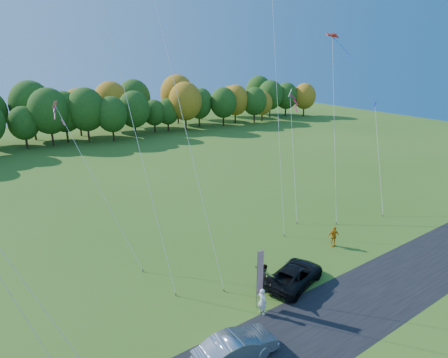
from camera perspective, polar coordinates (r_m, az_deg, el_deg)
ground at (r=29.29m, az=7.16°, el=-16.21°), size 160.00×160.00×0.00m
asphalt_strip at (r=27.11m, az=13.25°, el=-19.82°), size 90.00×6.00×0.01m
tree_line at (r=76.11m, az=-22.18°, el=4.42°), size 116.00×12.00×10.00m
black_suv at (r=30.33m, az=10.06°, el=-13.34°), size 5.92×3.91×1.51m
silver_sedan at (r=23.85m, az=1.73°, el=-22.95°), size 4.96×1.95×1.61m
person_tailgate_a at (r=27.07m, az=5.47°, el=-16.99°), size 0.52×0.72×1.85m
person_tailgate_b at (r=29.58m, az=5.77°, el=-13.62°), size 0.78×0.96×1.86m
person_east at (r=36.26m, az=15.39°, el=-7.90°), size 1.16×0.80×1.83m
feather_flag at (r=26.76m, az=5.10°, el=-13.17°), size 0.56×0.10×4.24m
kite_delta_blue at (r=27.71m, az=-15.06°, el=16.27°), size 3.74×9.75×31.92m
kite_parafoil_orange at (r=39.42m, az=7.31°, el=17.21°), size 7.89×11.26×32.19m
kite_delta_red at (r=28.17m, az=-6.37°, el=10.80°), size 2.76×9.49×25.05m
kite_parafoil_rainbow at (r=42.66m, az=15.49°, el=7.50°), size 7.25×7.75×18.26m
kite_diamond_yellow at (r=24.95m, az=-27.78°, el=-11.26°), size 4.77×6.66×10.71m
kite_diamond_white at (r=41.16m, az=9.88°, el=3.38°), size 4.34×6.19×12.76m
kite_diamond_pink at (r=32.90m, az=-17.59°, el=-0.90°), size 3.46×8.87×12.74m
kite_diamond_blue_low at (r=45.57m, az=21.23°, el=2.89°), size 4.55×5.66×11.15m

